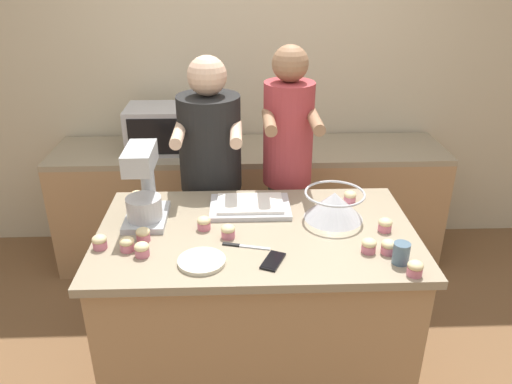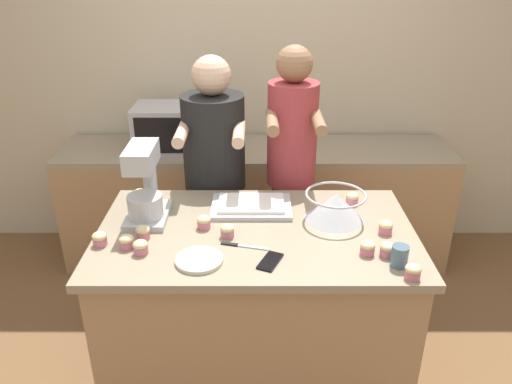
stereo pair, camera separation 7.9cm
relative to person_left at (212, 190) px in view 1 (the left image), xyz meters
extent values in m
plane|color=brown|center=(0.24, -0.64, -0.87)|extent=(16.00, 16.00, 0.00)
cube|color=beige|center=(0.24, 1.01, 0.48)|extent=(10.00, 0.06, 2.70)
cube|color=#A87F56|center=(0.24, -0.64, -0.41)|extent=(1.45, 0.84, 0.92)
cube|color=gray|center=(0.24, -0.64, 0.07)|extent=(1.51, 0.89, 0.04)
cube|color=#A87F56|center=(0.24, 0.66, -0.44)|extent=(2.80, 0.60, 0.85)
cube|color=gray|center=(0.24, 0.66, 0.00)|extent=(2.80, 0.60, 0.04)
cylinder|color=#232328|center=(0.00, 0.00, -0.42)|extent=(0.28, 0.28, 0.89)
cylinder|color=black|center=(0.00, 0.00, 0.30)|extent=(0.36, 0.36, 0.55)
sphere|color=#DBB293|center=(0.00, 0.00, 0.68)|extent=(0.22, 0.22, 0.22)
cylinder|color=#DBB293|center=(-0.15, -0.17, 0.42)|extent=(0.06, 0.34, 0.06)
cylinder|color=#DBB293|center=(0.15, -0.17, 0.42)|extent=(0.06, 0.34, 0.06)
cylinder|color=brown|center=(0.45, 0.00, -0.41)|extent=(0.22, 0.22, 0.92)
cylinder|color=#A8383D|center=(0.45, 0.00, 0.35)|extent=(0.29, 0.29, 0.59)
sphere|color=#936B4C|center=(0.45, 0.00, 0.75)|extent=(0.20, 0.20, 0.20)
cylinder|color=#936B4C|center=(0.33, -0.17, 0.48)|extent=(0.06, 0.34, 0.06)
cylinder|color=#936B4C|center=(0.57, -0.17, 0.48)|extent=(0.06, 0.34, 0.06)
cube|color=#B2B7BC|center=(-0.29, -0.52, 0.10)|extent=(0.20, 0.30, 0.03)
cylinder|color=#B2B7BC|center=(-0.29, -0.40, 0.25)|extent=(0.07, 0.07, 0.25)
cube|color=#B2B7BC|center=(-0.29, -0.53, 0.42)|extent=(0.13, 0.26, 0.10)
cylinder|color=#BCBCC1|center=(-0.29, -0.55, 0.17)|extent=(0.17, 0.17, 0.11)
cone|color=#BCBCC1|center=(0.63, -0.53, 0.16)|extent=(0.29, 0.29, 0.14)
torus|color=#BCBCC1|center=(0.63, -0.53, 0.22)|extent=(0.30, 0.30, 0.01)
cube|color=#BCBCC1|center=(0.22, -0.42, 0.10)|extent=(0.41, 0.28, 0.02)
cube|color=white|center=(0.22, -0.42, 0.12)|extent=(0.34, 0.22, 0.02)
cube|color=#B7B7BC|center=(-0.36, 0.66, 0.18)|extent=(0.50, 0.35, 0.31)
cube|color=black|center=(-0.40, 0.48, 0.18)|extent=(0.34, 0.01, 0.25)
cube|color=#2D2D2D|center=(-0.18, 0.48, 0.18)|extent=(0.10, 0.01, 0.25)
cube|color=black|center=(0.30, -0.92, 0.09)|extent=(0.12, 0.16, 0.01)
cube|color=black|center=(0.30, -0.92, 0.10)|extent=(0.11, 0.14, 0.00)
cylinder|color=slate|center=(0.84, -0.94, 0.14)|extent=(0.07, 0.07, 0.09)
cylinder|color=beige|center=(0.00, -0.91, 0.10)|extent=(0.21, 0.21, 0.02)
cube|color=#BCBCC1|center=(0.23, -0.80, 0.09)|extent=(0.14, 0.05, 0.01)
cube|color=black|center=(0.12, -0.77, 0.09)|extent=(0.08, 0.04, 0.01)
cylinder|color=#D17084|center=(-0.28, -0.72, 0.11)|extent=(0.06, 0.06, 0.04)
ellipsoid|color=beige|center=(-0.28, -0.72, 0.13)|extent=(0.07, 0.07, 0.04)
cylinder|color=#D17084|center=(-0.46, -0.77, 0.11)|extent=(0.06, 0.06, 0.04)
ellipsoid|color=beige|center=(-0.46, -0.77, 0.13)|extent=(0.07, 0.07, 0.04)
cylinder|color=#D17084|center=(-0.33, -0.80, 0.11)|extent=(0.06, 0.06, 0.04)
ellipsoid|color=beige|center=(-0.33, -0.80, 0.13)|extent=(0.07, 0.07, 0.04)
cylinder|color=#D17084|center=(0.73, -0.85, 0.11)|extent=(0.06, 0.06, 0.04)
ellipsoid|color=beige|center=(0.73, -0.85, 0.13)|extent=(0.07, 0.07, 0.04)
cylinder|color=#D17084|center=(0.81, -0.86, 0.11)|extent=(0.06, 0.06, 0.04)
ellipsoid|color=beige|center=(0.81, -0.86, 0.13)|extent=(0.07, 0.07, 0.04)
cylinder|color=#D17084|center=(-0.38, -0.32, 0.11)|extent=(0.06, 0.06, 0.04)
ellipsoid|color=beige|center=(-0.38, -0.32, 0.13)|extent=(0.07, 0.07, 0.04)
cylinder|color=#D17084|center=(-0.01, -0.62, 0.11)|extent=(0.06, 0.06, 0.04)
ellipsoid|color=beige|center=(-0.01, -0.62, 0.13)|extent=(0.07, 0.07, 0.04)
cylinder|color=#D17084|center=(0.75, -0.36, 0.11)|extent=(0.06, 0.06, 0.04)
ellipsoid|color=beige|center=(0.75, -0.36, 0.13)|extent=(0.07, 0.07, 0.04)
cylinder|color=#D17084|center=(0.11, -0.70, 0.11)|extent=(0.06, 0.06, 0.04)
ellipsoid|color=beige|center=(0.11, -0.70, 0.13)|extent=(0.07, 0.07, 0.04)
cylinder|color=#D17084|center=(0.85, -0.67, 0.11)|extent=(0.06, 0.06, 0.04)
ellipsoid|color=beige|center=(0.85, -0.67, 0.13)|extent=(0.07, 0.07, 0.04)
cylinder|color=#D17084|center=(-0.26, -0.84, 0.11)|extent=(0.06, 0.06, 0.04)
ellipsoid|color=beige|center=(-0.26, -0.84, 0.13)|extent=(0.07, 0.07, 0.04)
cylinder|color=#D17084|center=(0.88, -1.03, 0.11)|extent=(0.06, 0.06, 0.04)
ellipsoid|color=beige|center=(0.88, -1.03, 0.13)|extent=(0.07, 0.07, 0.04)
camera|label=1|loc=(0.16, -2.70, 1.28)|focal=35.00mm
camera|label=2|loc=(0.24, -2.71, 1.28)|focal=35.00mm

